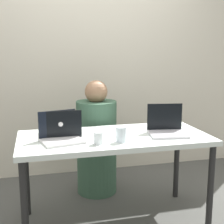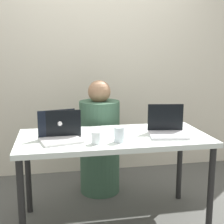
{
  "view_description": "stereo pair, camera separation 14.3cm",
  "coord_description": "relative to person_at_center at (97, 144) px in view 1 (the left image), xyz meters",
  "views": [
    {
      "loc": [
        -0.61,
        -2.35,
        1.42
      ],
      "look_at": [
        0.0,
        0.07,
        0.93
      ],
      "focal_mm": 50.0,
      "sensor_mm": 36.0,
      "label": 1
    },
    {
      "loc": [
        -0.47,
        -2.38,
        1.42
      ],
      "look_at": [
        0.0,
        0.07,
        0.93
      ],
      "focal_mm": 50.0,
      "sensor_mm": 36.0,
      "label": 2
    }
  ],
  "objects": [
    {
      "name": "back_wall",
      "position": [
        0.02,
        0.63,
        0.71
      ],
      "size": [
        4.5,
        0.1,
        2.45
      ],
      "primitive_type": "cube",
      "color": "beige",
      "rests_on": "ground"
    },
    {
      "name": "desk",
      "position": [
        0.02,
        -0.62,
        0.17
      ],
      "size": [
        1.52,
        0.71,
        0.75
      ],
      "color": "silver",
      "rests_on": "ground"
    },
    {
      "name": "person_at_center",
      "position": [
        0.0,
        0.0,
        0.0
      ],
      "size": [
        0.48,
        0.48,
        1.15
      ],
      "rotation": [
        0.0,
        0.0,
        2.92
      ],
      "color": "#375944",
      "rests_on": "ground"
    },
    {
      "name": "laptop_front_left",
      "position": [
        -0.41,
        -0.67,
        0.29
      ],
      "size": [
        0.34,
        0.29,
        0.22
      ],
      "rotation": [
        0.0,
        0.0,
        0.24
      ],
      "color": "silver",
      "rests_on": "desk"
    },
    {
      "name": "water_glass_center",
      "position": [
        0.03,
        -0.8,
        0.29
      ],
      "size": [
        0.08,
        0.08,
        0.11
      ],
      "color": "silver",
      "rests_on": "desk"
    },
    {
      "name": "laptop_front_right",
      "position": [
        0.45,
        -0.67,
        0.3
      ],
      "size": [
        0.33,
        0.3,
        0.24
      ],
      "rotation": [
        0.0,
        0.0,
        -0.16
      ],
      "color": "silver",
      "rests_on": "desk"
    },
    {
      "name": "ground_plane",
      "position": [
        0.02,
        -0.62,
        -0.51
      ],
      "size": [
        12.0,
        12.0,
        0.0
      ],
      "primitive_type": "plane",
      "color": "#4B4B48"
    },
    {
      "name": "laptop_back_left",
      "position": [
        -0.4,
        -0.54,
        0.29
      ],
      "size": [
        0.32,
        0.26,
        0.22
      ],
      "rotation": [
        0.0,
        0.0,
        3.14
      ],
      "color": "#3B383E",
      "rests_on": "desk"
    },
    {
      "name": "water_glass_left",
      "position": [
        -0.15,
        -0.81,
        0.28
      ],
      "size": [
        0.07,
        0.07,
        0.09
      ],
      "color": "white",
      "rests_on": "desk"
    }
  ]
}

